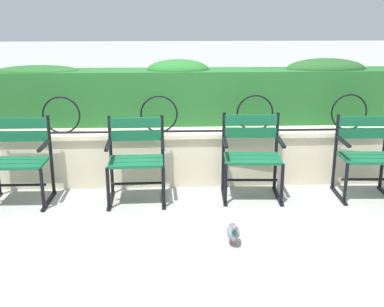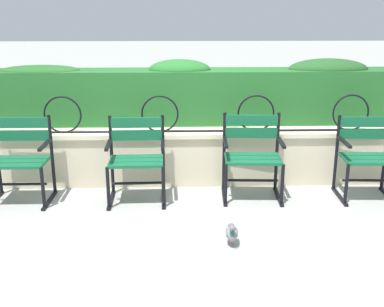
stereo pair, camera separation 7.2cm
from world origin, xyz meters
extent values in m
plane|color=#9E9E99|center=(0.00, 0.00, 0.00)|extent=(60.00, 60.00, 0.00)
cube|color=beige|center=(0.00, 0.77, 0.29)|extent=(6.38, 0.35, 0.57)
cube|color=beige|center=(0.00, 0.77, 0.60)|extent=(6.38, 0.41, 0.05)
cylinder|color=black|center=(0.00, 0.70, 0.64)|extent=(5.86, 0.02, 0.02)
torus|color=black|center=(-1.41, 0.70, 0.83)|extent=(0.42, 0.02, 0.42)
torus|color=black|center=(-0.34, 0.70, 0.83)|extent=(0.42, 0.02, 0.42)
torus|color=black|center=(0.74, 0.70, 0.83)|extent=(0.42, 0.02, 0.42)
torus|color=black|center=(1.81, 0.70, 0.83)|extent=(0.42, 0.02, 0.42)
cube|color=#236028|center=(0.00, 1.22, 0.94)|extent=(6.25, 0.54, 0.64)
ellipsoid|color=#255C25|center=(-1.76, 1.22, 1.26)|extent=(0.94, 0.48, 0.12)
ellipsoid|color=#236427|center=(-0.11, 1.22, 1.26)|extent=(0.74, 0.48, 0.25)
ellipsoid|color=#235223|center=(1.68, 1.22, 1.26)|extent=(0.97, 0.48, 0.26)
cube|color=#145B38|center=(-1.80, 0.08, 0.44)|extent=(0.59, 0.13, 0.03)
cube|color=#145B38|center=(-1.80, 0.21, 0.44)|extent=(0.59, 0.13, 0.03)
cube|color=#145B38|center=(-1.80, 0.35, 0.44)|extent=(0.59, 0.13, 0.03)
cube|color=#145B38|center=(-1.80, 0.45, 0.80)|extent=(0.59, 0.03, 0.11)
cube|color=#145B38|center=(-1.80, 0.45, 0.66)|extent=(0.59, 0.03, 0.11)
cylinder|color=black|center=(-1.50, 0.45, 0.44)|extent=(0.04, 0.04, 0.88)
cylinder|color=black|center=(-1.51, 0.02, 0.22)|extent=(0.04, 0.04, 0.44)
cube|color=black|center=(-1.50, 0.21, 0.01)|extent=(0.04, 0.52, 0.02)
cube|color=black|center=(-1.50, 0.21, 0.62)|extent=(0.04, 0.40, 0.03)
cylinder|color=black|center=(-1.80, 0.21, 0.20)|extent=(0.56, 0.03, 0.03)
cube|color=#145B38|center=(-0.57, 0.07, 0.44)|extent=(0.56, 0.14, 0.03)
cube|color=#145B38|center=(-0.58, 0.20, 0.44)|extent=(0.56, 0.14, 0.03)
cube|color=#145B38|center=(-0.58, 0.34, 0.44)|extent=(0.56, 0.14, 0.03)
cube|color=#145B38|center=(-0.58, 0.44, 0.79)|extent=(0.56, 0.04, 0.11)
cube|color=#145B38|center=(-0.58, 0.44, 0.66)|extent=(0.56, 0.04, 0.11)
cylinder|color=black|center=(-0.30, 0.45, 0.44)|extent=(0.04, 0.04, 0.87)
cylinder|color=black|center=(-0.29, 0.02, 0.22)|extent=(0.04, 0.04, 0.44)
cube|color=black|center=(-0.30, 0.21, 0.01)|extent=(0.05, 0.52, 0.02)
cube|color=black|center=(-0.30, 0.21, 0.62)|extent=(0.05, 0.40, 0.03)
cylinder|color=black|center=(-0.86, 0.44, 0.44)|extent=(0.04, 0.04, 0.87)
cylinder|color=black|center=(-0.85, 0.01, 0.22)|extent=(0.04, 0.04, 0.44)
cube|color=black|center=(-0.85, 0.20, 0.01)|extent=(0.05, 0.52, 0.02)
cube|color=black|center=(-0.85, 0.20, 0.62)|extent=(0.05, 0.40, 0.03)
cylinder|color=black|center=(-0.58, 0.20, 0.20)|extent=(0.53, 0.04, 0.03)
cube|color=#145B38|center=(0.64, 0.11, 0.44)|extent=(0.59, 0.16, 0.03)
cube|color=#145B38|center=(0.65, 0.25, 0.44)|extent=(0.59, 0.16, 0.03)
cube|color=#145B38|center=(0.65, 0.38, 0.44)|extent=(0.59, 0.16, 0.03)
cube|color=#145B38|center=(0.66, 0.49, 0.80)|extent=(0.58, 0.06, 0.11)
cube|color=#145B38|center=(0.66, 0.49, 0.66)|extent=(0.58, 0.06, 0.11)
cylinder|color=black|center=(0.95, 0.47, 0.44)|extent=(0.04, 0.04, 0.88)
cylinder|color=black|center=(0.93, 0.04, 0.22)|extent=(0.04, 0.04, 0.44)
cube|color=black|center=(0.94, 0.23, 0.01)|extent=(0.07, 0.52, 0.02)
cube|color=black|center=(0.94, 0.23, 0.62)|extent=(0.06, 0.40, 0.03)
cylinder|color=black|center=(0.37, 0.50, 0.44)|extent=(0.04, 0.04, 0.88)
cylinder|color=black|center=(0.35, 0.07, 0.22)|extent=(0.04, 0.04, 0.44)
cube|color=black|center=(0.36, 0.26, 0.01)|extent=(0.07, 0.52, 0.02)
cube|color=black|center=(0.36, 0.26, 0.62)|extent=(0.06, 0.40, 0.03)
cylinder|color=black|center=(0.65, 0.25, 0.20)|extent=(0.55, 0.06, 0.03)
cube|color=#145B38|center=(1.86, 0.07, 0.44)|extent=(0.54, 0.15, 0.03)
cube|color=#145B38|center=(1.87, 0.21, 0.44)|extent=(0.54, 0.15, 0.03)
cube|color=#145B38|center=(1.87, 0.35, 0.44)|extent=(0.54, 0.15, 0.03)
cube|color=#145B38|center=(1.88, 0.45, 0.78)|extent=(0.54, 0.05, 0.11)
cube|color=#145B38|center=(1.88, 0.45, 0.65)|extent=(0.54, 0.05, 0.11)
cylinder|color=black|center=(1.61, 0.46, 0.43)|extent=(0.04, 0.04, 0.86)
cylinder|color=black|center=(1.59, 0.03, 0.22)|extent=(0.04, 0.04, 0.44)
cube|color=black|center=(1.60, 0.22, 0.01)|extent=(0.06, 0.52, 0.02)
cube|color=black|center=(1.60, 0.22, 0.62)|extent=(0.05, 0.40, 0.03)
cylinder|color=black|center=(1.87, 0.21, 0.20)|extent=(0.51, 0.05, 0.03)
ellipsoid|color=gray|center=(0.31, -0.82, 0.11)|extent=(0.11, 0.20, 0.11)
cylinder|color=#2D6B56|center=(0.31, -0.89, 0.14)|extent=(0.05, 0.06, 0.06)
sphere|color=slate|center=(0.30, -0.91, 0.20)|extent=(0.06, 0.06, 0.06)
cone|color=black|center=(0.30, -0.94, 0.19)|extent=(0.02, 0.02, 0.01)
cone|color=#595960|center=(0.32, -0.71, 0.10)|extent=(0.07, 0.08, 0.06)
ellipsoid|color=slate|center=(0.35, -0.82, 0.11)|extent=(0.03, 0.14, 0.07)
ellipsoid|color=slate|center=(0.27, -0.81, 0.11)|extent=(0.03, 0.14, 0.07)
cylinder|color=#C6515B|center=(0.33, -0.83, 0.03)|extent=(0.01, 0.01, 0.05)
cylinder|color=#C6515B|center=(0.29, -0.81, 0.03)|extent=(0.01, 0.01, 0.05)
camera|label=1|loc=(-0.23, -4.50, 1.92)|focal=44.40mm
camera|label=2|loc=(-0.15, -4.50, 1.92)|focal=44.40mm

